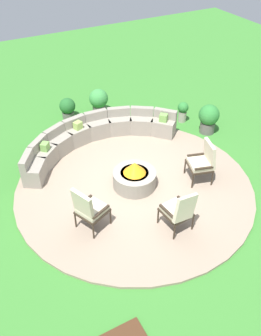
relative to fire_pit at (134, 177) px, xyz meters
The scene contains 11 objects.
ground_plane 0.32m from the fire_pit, ahead, with size 24.00×24.00×0.00m, color #387A2D.
patio_circle 0.29m from the fire_pit, ahead, with size 5.68×5.68×0.06m, color gray.
fire_pit is the anchor object (origin of this frame).
curved_stone_bench 2.01m from the fire_pit, 94.18° to the left, with size 4.58×1.74×0.73m.
lounge_chair_front_left 1.69m from the fire_pit, 152.46° to the right, with size 0.76×0.74×1.10m.
lounge_chair_front_right 1.68m from the fire_pit, 85.71° to the right, with size 0.60×0.63×1.05m.
lounge_chair_back_left 1.68m from the fire_pit, 19.17° to the right, with size 0.69×0.73×1.04m.
potted_plant_0 3.82m from the fire_pit, 78.43° to the left, with size 0.59×0.59×0.79m.
potted_plant_1 3.30m from the fire_pit, 21.03° to the left, with size 0.60×0.60×0.87m.
potted_plant_3 3.46m from the fire_pit, 36.28° to the left, with size 0.33×0.33×0.64m.
potted_plant_4 3.91m from the fire_pit, 93.17° to the left, with size 0.49×0.49×0.65m.
Camera 1 is at (-3.26, -5.88, 5.81)m, focal length 39.27 mm.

